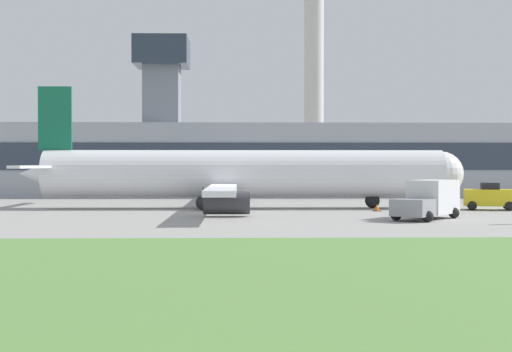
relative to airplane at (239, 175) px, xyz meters
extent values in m
plane|color=#999691|center=(-1.41, -5.33, -2.66)|extent=(400.00, 400.00, 0.00)
cube|color=#5B8942|center=(-1.41, -41.83, -2.63)|extent=(240.00, 37.00, 0.06)
cube|color=#9EA3AD|center=(-1.41, 24.75, 1.26)|extent=(81.90, 13.85, 7.84)
cube|color=#2D3847|center=(-1.41, 17.78, 1.65)|extent=(80.27, 0.16, 2.82)
cube|color=slate|center=(-8.67, 24.75, 4.62)|extent=(3.99, 3.99, 14.56)
cube|color=#283342|center=(-8.67, 24.75, 13.50)|extent=(5.99, 5.99, 3.19)
cylinder|color=beige|center=(12.13, 58.27, 13.55)|extent=(3.13, 3.13, 32.42)
cylinder|color=white|center=(0.43, 0.00, 0.07)|extent=(31.21, 3.72, 3.72)
sphere|color=white|center=(16.04, 0.00, 0.07)|extent=(3.53, 3.53, 3.53)
cone|color=white|center=(-15.17, 0.00, 0.07)|extent=(4.09, 3.53, 3.53)
cube|color=#146647|center=(-14.39, 0.00, 4.41)|extent=(2.60, 0.24, 4.97)
cube|color=white|center=(-14.66, -4.80, 0.63)|extent=(0.86, 9.60, 0.20)
cube|color=white|center=(-14.66, 4.80, 0.63)|extent=(0.86, 9.60, 0.20)
cube|color=white|center=(-1.13, -8.74, -0.86)|extent=(1.91, 15.99, 0.36)
cube|color=white|center=(-1.13, 8.74, -0.86)|extent=(1.91, 15.99, 0.36)
cylinder|color=#333338|center=(-0.83, -9.06, -1.76)|extent=(3.06, 1.50, 1.50)
cylinder|color=#333338|center=(-0.83, 9.06, -1.76)|extent=(3.06, 1.50, 1.50)
cylinder|color=#59595B|center=(10.58, 0.00, -1.47)|extent=(0.20, 0.20, 1.21)
sphere|color=black|center=(10.58, 0.00, -2.07)|extent=(1.17, 1.17, 1.17)
cylinder|color=#59595B|center=(-2.69, -2.46, -1.47)|extent=(0.20, 0.20, 1.21)
sphere|color=black|center=(-2.69, -2.46, -2.07)|extent=(1.17, 1.17, 1.17)
cylinder|color=#59595B|center=(-2.69, 2.46, -1.47)|extent=(0.20, 0.20, 1.21)
sphere|color=black|center=(-2.69, 2.46, -2.07)|extent=(1.17, 1.17, 1.17)
cube|color=yellow|center=(19.10, -2.47, -1.72)|extent=(4.12, 2.71, 1.25)
cube|color=black|center=(19.10, -2.47, -0.84)|extent=(1.61, 1.55, 0.50)
sphere|color=black|center=(20.16, -3.63, -2.31)|extent=(0.70, 0.70, 0.70)
sphere|color=black|center=(20.60, -2.01, -2.31)|extent=(0.70, 0.70, 0.70)
sphere|color=black|center=(17.59, -2.94, -2.31)|extent=(0.70, 0.70, 0.70)
sphere|color=black|center=(18.04, -1.31, -2.31)|extent=(0.70, 0.70, 0.70)
cube|color=gray|center=(10.54, -13.18, -1.83)|extent=(2.96, 2.94, 1.04)
cube|color=silver|center=(12.45, -10.84, -1.27)|extent=(3.87, 4.05, 2.14)
sphere|color=black|center=(9.65, -12.64, -2.31)|extent=(0.70, 0.70, 0.70)
sphere|color=black|center=(11.26, -13.95, -2.31)|extent=(0.70, 0.70, 0.70)
sphere|color=black|center=(12.19, -9.52, -2.31)|extent=(0.70, 0.70, 0.70)
sphere|color=black|center=(13.79, -10.82, -2.31)|extent=(0.70, 0.70, 0.70)
cube|color=black|center=(10.22, -3.68, -2.64)|extent=(0.59, 0.59, 0.03)
cone|color=orange|center=(10.22, -3.68, -2.40)|extent=(0.42, 0.42, 0.53)
camera|label=1|loc=(-0.07, -56.12, 0.78)|focal=50.00mm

